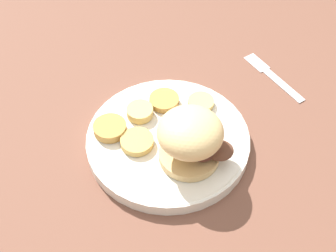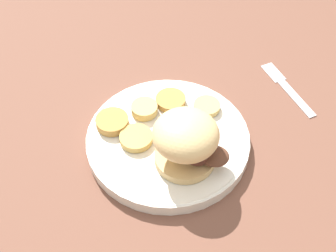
% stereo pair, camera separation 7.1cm
% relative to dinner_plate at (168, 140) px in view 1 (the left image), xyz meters
% --- Properties ---
extents(ground_plane, '(4.00, 4.00, 0.00)m').
position_rel_dinner_plate_xyz_m(ground_plane, '(0.00, 0.00, -0.01)').
color(ground_plane, brown).
extents(dinner_plate, '(0.27, 0.27, 0.02)m').
position_rel_dinner_plate_xyz_m(dinner_plate, '(0.00, 0.00, 0.00)').
color(dinner_plate, white).
rests_on(dinner_plate, ground_plane).
extents(sandwich, '(0.12, 0.12, 0.09)m').
position_rel_dinner_plate_xyz_m(sandwich, '(0.03, -0.05, 0.06)').
color(sandwich, tan).
rests_on(sandwich, dinner_plate).
extents(potato_round_0, '(0.05, 0.05, 0.01)m').
position_rel_dinner_plate_xyz_m(potato_round_0, '(0.01, 0.07, 0.02)').
color(potato_round_0, '#BC8942').
rests_on(potato_round_0, dinner_plate).
extents(potato_round_1, '(0.04, 0.04, 0.01)m').
position_rel_dinner_plate_xyz_m(potato_round_1, '(-0.04, 0.05, 0.02)').
color(potato_round_1, '#DBB766').
rests_on(potato_round_1, dinner_plate).
extents(potato_round_2, '(0.04, 0.04, 0.01)m').
position_rel_dinner_plate_xyz_m(potato_round_2, '(0.07, 0.06, 0.02)').
color(potato_round_2, '#DBB766').
rests_on(potato_round_2, dinner_plate).
extents(potato_round_3, '(0.05, 0.05, 0.01)m').
position_rel_dinner_plate_xyz_m(potato_round_3, '(-0.05, -0.01, 0.02)').
color(potato_round_3, tan).
rests_on(potato_round_3, dinner_plate).
extents(potato_round_4, '(0.05, 0.05, 0.01)m').
position_rel_dinner_plate_xyz_m(potato_round_4, '(-0.09, 0.03, 0.02)').
color(potato_round_4, '#BC8942').
rests_on(potato_round_4, dinner_plate).
extents(fork, '(0.08, 0.15, 0.00)m').
position_rel_dinner_plate_xyz_m(fork, '(0.22, 0.12, -0.01)').
color(fork, silver).
rests_on(fork, ground_plane).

